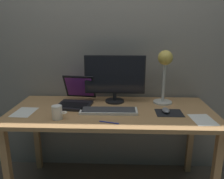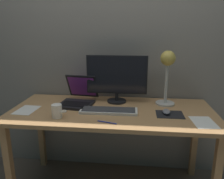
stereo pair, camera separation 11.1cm
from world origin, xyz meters
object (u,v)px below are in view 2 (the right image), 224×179
object	(u,v)px
monitor	(117,77)
desk_lamp	(167,67)
laptop	(79,95)
mouse	(166,112)
keyboard_main	(109,111)
coffee_mug	(57,111)
pen	(107,122)

from	to	relation	value
monitor	desk_lamp	size ratio (longest dim) A/B	1.14
laptop	mouse	size ratio (longest dim) A/B	3.84
desk_lamp	mouse	world-z (taller)	desk_lamp
keyboard_main	laptop	distance (m)	0.35
keyboard_main	mouse	world-z (taller)	mouse
coffee_mug	laptop	bearing A→B (deg)	77.73
monitor	pen	xyz separation A→B (m)	(-0.03, -0.45, -0.22)
mouse	laptop	bearing A→B (deg)	164.94
coffee_mug	pen	world-z (taller)	coffee_mug
mouse	monitor	bearing A→B (deg)	147.80
monitor	mouse	distance (m)	0.51
laptop	desk_lamp	world-z (taller)	desk_lamp
pen	desk_lamp	bearing A→B (deg)	44.89
pen	laptop	bearing A→B (deg)	126.46
desk_lamp	pen	size ratio (longest dim) A/B	3.22
coffee_mug	monitor	bearing A→B (deg)	45.07
desk_lamp	pen	xyz separation A→B (m)	(-0.44, -0.44, -0.31)
keyboard_main	coffee_mug	xyz separation A→B (m)	(-0.36, -0.14, 0.04)
keyboard_main	desk_lamp	world-z (taller)	desk_lamp
monitor	desk_lamp	bearing A→B (deg)	-2.25
monitor	coffee_mug	bearing A→B (deg)	-134.93
monitor	coffee_mug	distance (m)	0.59
monitor	pen	size ratio (longest dim) A/B	3.67
desk_lamp	mouse	bearing A→B (deg)	-94.44
keyboard_main	coffee_mug	distance (m)	0.39
coffee_mug	pen	distance (m)	0.38
desk_lamp	coffee_mug	xyz separation A→B (m)	(-0.81, -0.38, -0.27)
mouse	coffee_mug	xyz separation A→B (m)	(-0.79, -0.15, 0.03)
keyboard_main	coffee_mug	world-z (taller)	coffee_mug
monitor	laptop	bearing A→B (deg)	-170.13
keyboard_main	laptop	bearing A→B (deg)	145.21
laptop	coffee_mug	bearing A→B (deg)	-102.27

